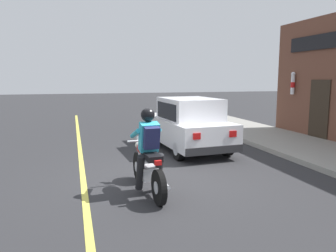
{
  "coord_description": "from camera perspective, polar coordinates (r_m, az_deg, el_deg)",
  "views": [
    {
      "loc": [
        -1.94,
        -6.67,
        2.16
      ],
      "look_at": [
        0.35,
        1.22,
        0.95
      ],
      "focal_mm": 35.0,
      "sensor_mm": 36.0,
      "label": 1
    }
  ],
  "objects": [
    {
      "name": "ground_plane",
      "position": [
        7.27,
        0.02,
        -8.91
      ],
      "size": [
        80.0,
        80.0,
        0.0
      ],
      "primitive_type": "plane",
      "color": "#2B2B2D"
    },
    {
      "name": "sidewalk_curb",
      "position": [
        11.95,
        18.31,
        -2.11
      ],
      "size": [
        2.6,
        22.0,
        0.14
      ],
      "primitive_type": "cube",
      "color": "gray",
      "rests_on": "ground"
    },
    {
      "name": "lane_stripe",
      "position": [
        9.9,
        -15.04,
        -4.48
      ],
      "size": [
        0.12,
        19.8,
        0.01
      ],
      "primitive_type": "cube",
      "color": "#D1C64C",
      "rests_on": "ground"
    },
    {
      "name": "motorcycle_with_rider",
      "position": [
        6.2,
        -3.5,
        -5.49
      ],
      "size": [
        0.57,
        2.02,
        1.62
      ],
      "color": "black",
      "rests_on": "ground"
    },
    {
      "name": "car_hatchback",
      "position": [
        9.88,
        3.34,
        0.25
      ],
      "size": [
        1.87,
        3.87,
        1.57
      ],
      "color": "black",
      "rests_on": "ground"
    }
  ]
}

